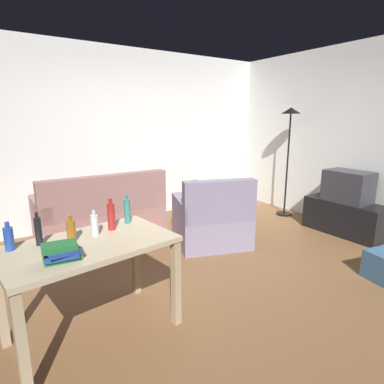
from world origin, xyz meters
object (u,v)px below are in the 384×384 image
Objects in this scene: torchiere_lamp at (290,132)px; bottle_red at (111,216)px; bottle_blue at (9,238)px; bottle_tall at (127,211)px; desk at (90,256)px; potted_plant at (195,193)px; couch at (102,215)px; book_stack at (61,252)px; bottle_dark at (38,231)px; tv at (348,186)px; bottle_clear at (95,225)px; tv_stand at (344,217)px; bottle_amber at (71,230)px; armchair at (212,221)px.

bottle_red is (-3.45, -1.11, -0.54)m from torchiere_lamp.
bottle_tall is (0.90, 0.10, 0.02)m from bottle_blue.
desk reaches higher than potted_plant.
couch is 6.72× the size of bottle_tall.
book_stack reaches higher than desk.
bottle_dark reaches higher than desk.
tv reaches higher than desk.
tv_stand is at bearing 1.24° from bottle_clear.
desk is at bearing 93.05° from tv.
torchiere_lamp is at bearing 17.94° from bottle_clear.
couch is at bearing 63.04° from desk.
desk is 6.31× the size of bottle_amber.
bottle_red is at bearing 45.02° from armchair.
potted_plant is at bearing 28.22° from tv_stand.
potted_plant is 2.27× the size of bottle_tall.
potted_plant is 2.17× the size of bottle_red.
bottle_clear reaches higher than armchair.
armchair is at bearing 18.39° from bottle_blue.
bottle_blue is (-3.02, -2.19, 0.52)m from potted_plant.
bottle_tall is (0.17, 0.09, -0.01)m from bottle_red.
bottle_red is at bearing -153.53° from bottle_tall.
tv is at bearing 0.66° from bottle_dark.
bottle_clear reaches higher than tv_stand.
bottle_tall is (-2.12, -2.09, 0.54)m from potted_plant.
tv reaches higher than book_stack.
bottle_dark is at bearing -177.48° from bottle_red.
book_stack is at bearing 95.96° from tv_stand.
bottle_blue reaches higher than bottle_clear.
tv is at bearing -89.81° from torchiere_lamp.
armchair is 2.36m from bottle_dark.
bottle_red is at bearing 39.69° from book_stack.
couch and armchair have the same top height.
tv_stand is 4.04m from bottle_dark.
torchiere_lamp is (-0.00, 1.09, 0.71)m from tv.
bottle_dark is at bearing 101.76° from book_stack.
bottle_amber is 0.81× the size of bottle_tall.
tv_stand is at bearing 177.63° from armchair.
armchair is at bearing 28.98° from book_stack.
bottle_amber is (-3.79, -1.20, -0.57)m from torchiere_lamp.
book_stack is at bearing -137.10° from potted_plant.
tv is 2.28× the size of bottle_red.
bottle_tall is (-3.29, 0.06, 0.17)m from tv.
bottle_red reaches higher than book_stack.
bottle_dark is (-0.30, 0.15, 0.22)m from desk.
tv is 2.99× the size of bottle_clear.
bottle_blue reaches higher than tv.
bottle_blue is at bearing 38.03° from armchair.
bottle_tall is at bearing -162.64° from torchiere_lamp.
bottle_red reaches higher than bottle_amber.
bottle_amber is (-3.79, -0.11, 0.15)m from tv.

